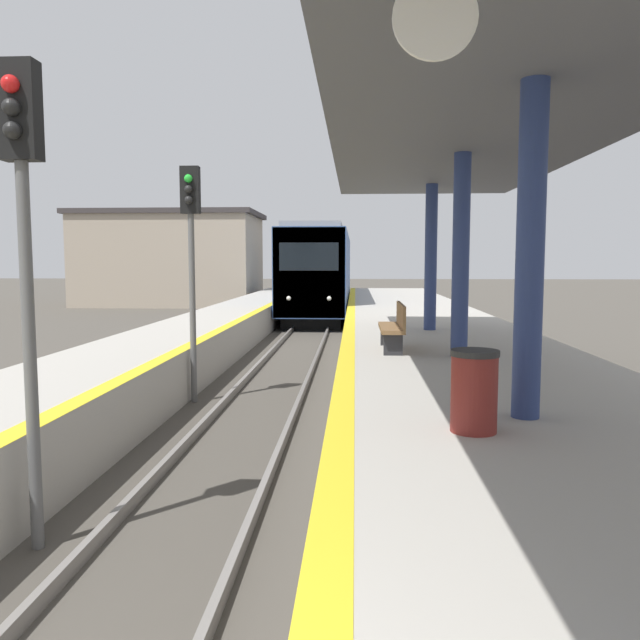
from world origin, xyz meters
The scene contains 7 objects.
train centered at (0.00, 31.82, 2.23)m, with size 2.88×17.97×4.39m.
signal_near centered at (-1.28, 4.45, 3.22)m, with size 0.36×0.31×4.61m.
signal_mid centered at (-1.39, 10.80, 3.22)m, with size 0.36×0.31×4.61m.
station_canopy centered at (3.71, 8.00, 4.68)m, with size 4.66×18.04×3.88m.
trash_bin centered at (3.02, 5.12, 1.47)m, with size 0.49×0.49×0.84m.
bench centered at (2.58, 11.02, 1.54)m, with size 0.44×1.75×0.92m.
station_building centered at (-10.08, 38.54, 2.99)m, with size 11.47×7.04×5.94m.
Camera 1 is at (1.80, -1.22, 2.78)m, focal length 35.00 mm.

